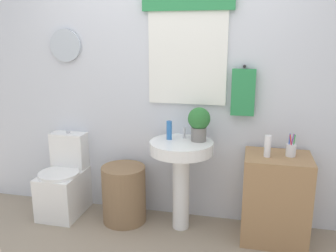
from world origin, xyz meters
name	(u,v)px	position (x,y,z in m)	size (l,w,h in m)	color
back_wall	(169,80)	(0.00, 1.15, 1.31)	(4.40, 0.18, 2.60)	silver
toilet	(65,183)	(-0.98, 0.88, 0.30)	(0.38, 0.51, 0.79)	white
laundry_hamper	(124,194)	(-0.35, 0.85, 0.27)	(0.40, 0.40, 0.54)	#846647
pedestal_sink	(181,163)	(0.19, 0.85, 0.62)	(0.55, 0.55, 0.81)	white
faucet	(184,133)	(0.19, 0.97, 0.86)	(0.03, 0.03, 0.10)	silver
wooden_cabinet	(275,198)	(1.00, 0.85, 0.37)	(0.54, 0.44, 0.75)	#9E754C
soap_bottle	(169,130)	(0.07, 0.90, 0.90)	(0.05, 0.05, 0.17)	#2D6BB7
potted_plant	(199,122)	(0.33, 0.91, 0.98)	(0.19, 0.19, 0.30)	slate
lotion_bottle	(268,146)	(0.90, 0.81, 0.84)	(0.05, 0.05, 0.18)	white
toothbrush_cup	(291,150)	(1.09, 0.87, 0.80)	(0.08, 0.08, 0.19)	silver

